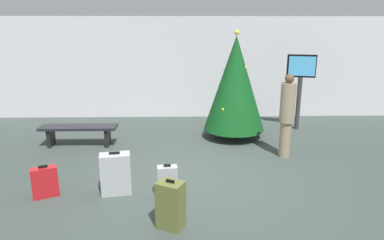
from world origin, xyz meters
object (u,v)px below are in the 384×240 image
at_px(suitcase_0, 171,205).
at_px(suitcase_1, 168,182).
at_px(waiting_bench, 79,131).
at_px(suitcase_2, 45,182).
at_px(holiday_tree, 235,83).
at_px(traveller_0, 287,114).
at_px(suitcase_3, 116,174).
at_px(flight_info_kiosk, 300,79).

xyz_separation_m(suitcase_0, suitcase_1, (-0.09, 0.88, -0.07)).
distance_m(waiting_bench, suitcase_2, 2.50).
distance_m(suitcase_0, suitcase_1, 0.89).
distance_m(holiday_tree, suitcase_1, 3.62).
relative_size(traveller_0, suitcase_0, 2.48).
height_order(suitcase_0, suitcase_2, suitcase_0).
height_order(suitcase_0, suitcase_3, suitcase_3).
height_order(suitcase_1, suitcase_3, suitcase_3).
relative_size(suitcase_1, suitcase_2, 1.04).
relative_size(waiting_bench, traveller_0, 0.98).
relative_size(flight_info_kiosk, suitcase_2, 3.62).
bearing_deg(suitcase_2, traveller_0, 20.96).
xyz_separation_m(flight_info_kiosk, suitcase_1, (-3.34, -3.78, -1.09)).
distance_m(flight_info_kiosk, suitcase_0, 5.77).
height_order(flight_info_kiosk, suitcase_0, flight_info_kiosk).
height_order(holiday_tree, suitcase_1, holiday_tree).
xyz_separation_m(flight_info_kiosk, suitcase_3, (-4.21, -3.62, -1.01)).
distance_m(traveller_0, suitcase_0, 3.57).
relative_size(traveller_0, suitcase_2, 3.23).
bearing_deg(waiting_bench, traveller_0, -9.78).
relative_size(flight_info_kiosk, traveller_0, 1.12).
height_order(traveller_0, suitcase_3, traveller_0).
bearing_deg(traveller_0, suitcase_3, -154.12).
distance_m(flight_info_kiosk, suitcase_1, 5.16).
distance_m(waiting_bench, suitcase_0, 4.11).
distance_m(holiday_tree, waiting_bench, 3.87).
height_order(holiday_tree, waiting_bench, holiday_tree).
xyz_separation_m(flight_info_kiosk, suitcase_0, (-3.25, -4.66, -1.02)).
xyz_separation_m(waiting_bench, suitcase_0, (2.26, -3.43, -0.03)).
distance_m(flight_info_kiosk, traveller_0, 2.26).
relative_size(flight_info_kiosk, waiting_bench, 1.14).
distance_m(flight_info_kiosk, suitcase_3, 5.64).
bearing_deg(suitcase_1, waiting_bench, 130.52).
relative_size(suitcase_0, suitcase_1, 1.25).
relative_size(waiting_bench, suitcase_1, 3.04).
distance_m(holiday_tree, suitcase_3, 3.93).
xyz_separation_m(suitcase_0, suitcase_3, (-0.95, 1.04, 0.01)).
height_order(holiday_tree, flight_info_kiosk, holiday_tree).
distance_m(flight_info_kiosk, suitcase_2, 6.61).
relative_size(holiday_tree, traveller_0, 1.47).
xyz_separation_m(suitcase_0, suitcase_2, (-2.10, 0.93, -0.08)).
xyz_separation_m(traveller_0, suitcase_3, (-3.29, -1.60, -0.60)).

